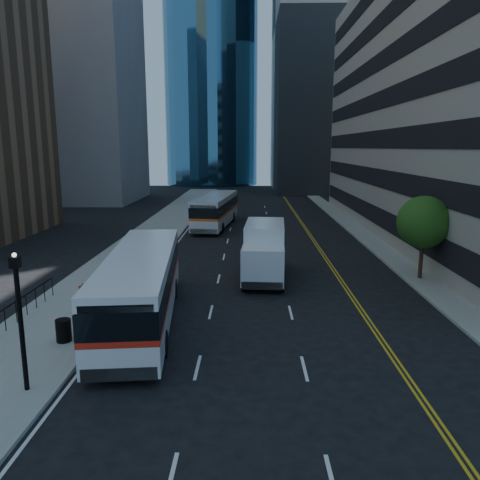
{
  "coord_description": "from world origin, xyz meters",
  "views": [
    {
      "loc": [
        -1.56,
        -20.22,
        8.11
      ],
      "look_at": [
        -2.13,
        6.45,
        2.8
      ],
      "focal_mm": 35.0,
      "sensor_mm": 36.0,
      "label": 1
    }
  ],
  "objects_px": {
    "street_tree": "(424,222)",
    "lamp_post": "(20,316)",
    "bus_front": "(141,285)",
    "box_truck": "(264,250)",
    "trash_can": "(64,330)",
    "bus_rear": "(216,210)"
  },
  "relations": [
    {
      "from": "bus_front",
      "to": "box_truck",
      "type": "distance_m",
      "value": 9.77
    },
    {
      "from": "street_tree",
      "to": "bus_front",
      "type": "relative_size",
      "value": 0.39
    },
    {
      "from": "street_tree",
      "to": "trash_can",
      "type": "height_order",
      "value": "street_tree"
    },
    {
      "from": "street_tree",
      "to": "box_truck",
      "type": "distance_m",
      "value": 9.83
    },
    {
      "from": "bus_front",
      "to": "bus_rear",
      "type": "distance_m",
      "value": 27.17
    },
    {
      "from": "box_truck",
      "to": "trash_can",
      "type": "distance_m",
      "value": 13.57
    },
    {
      "from": "street_tree",
      "to": "bus_front",
      "type": "height_order",
      "value": "street_tree"
    },
    {
      "from": "box_truck",
      "to": "lamp_post",
      "type": "bearing_deg",
      "value": -116.83
    },
    {
      "from": "lamp_post",
      "to": "trash_can",
      "type": "xyz_separation_m",
      "value": [
        -0.3,
        3.96,
        -2.1
      ]
    },
    {
      "from": "street_tree",
      "to": "lamp_post",
      "type": "bearing_deg",
      "value": -142.13
    },
    {
      "from": "street_tree",
      "to": "box_truck",
      "type": "height_order",
      "value": "street_tree"
    },
    {
      "from": "bus_rear",
      "to": "trash_can",
      "type": "relative_size",
      "value": 13.49
    },
    {
      "from": "street_tree",
      "to": "lamp_post",
      "type": "relative_size",
      "value": 1.12
    },
    {
      "from": "trash_can",
      "to": "bus_rear",
      "type": "bearing_deg",
      "value": 81.89
    },
    {
      "from": "street_tree",
      "to": "bus_rear",
      "type": "relative_size",
      "value": 0.4
    },
    {
      "from": "lamp_post",
      "to": "box_truck",
      "type": "height_order",
      "value": "lamp_post"
    },
    {
      "from": "box_truck",
      "to": "trash_can",
      "type": "height_order",
      "value": "box_truck"
    },
    {
      "from": "lamp_post",
      "to": "bus_front",
      "type": "distance_m",
      "value": 7.08
    },
    {
      "from": "bus_rear",
      "to": "trash_can",
      "type": "distance_m",
      "value": 30.09
    },
    {
      "from": "trash_can",
      "to": "street_tree",
      "type": "bearing_deg",
      "value": 28.76
    },
    {
      "from": "street_tree",
      "to": "bus_front",
      "type": "xyz_separation_m",
      "value": [
        -15.6,
        -7.41,
        -1.83
      ]
    },
    {
      "from": "bus_rear",
      "to": "lamp_post",
      "type": "bearing_deg",
      "value": -90.14
    }
  ]
}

